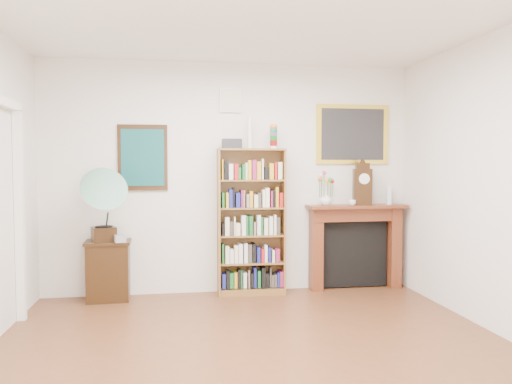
% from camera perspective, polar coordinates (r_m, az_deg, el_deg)
% --- Properties ---
extents(room, '(4.51, 5.01, 2.81)m').
position_cam_1_polar(room, '(3.65, 1.25, 0.61)').
color(room, '#59301B').
rests_on(room, ground).
extents(door_casing, '(0.08, 1.02, 2.17)m').
position_cam_1_polar(door_casing, '(5.04, -26.97, -0.62)').
color(door_casing, white).
rests_on(door_casing, left_wall).
extents(teal_poster, '(0.58, 0.04, 0.78)m').
position_cam_1_polar(teal_poster, '(6.08, -12.82, 3.86)').
color(teal_poster, black).
rests_on(teal_poster, back_wall).
extents(small_picture, '(0.26, 0.04, 0.30)m').
position_cam_1_polar(small_picture, '(6.15, -2.93, 10.46)').
color(small_picture, white).
rests_on(small_picture, back_wall).
extents(gilt_painting, '(0.95, 0.04, 0.75)m').
position_cam_1_polar(gilt_painting, '(6.47, 10.96, 6.48)').
color(gilt_painting, yellow).
rests_on(gilt_painting, back_wall).
extents(bookshelf, '(0.82, 0.31, 2.02)m').
position_cam_1_polar(bookshelf, '(6.01, -0.53, -2.44)').
color(bookshelf, brown).
rests_on(bookshelf, floor).
extents(side_cabinet, '(0.52, 0.39, 0.69)m').
position_cam_1_polar(side_cabinet, '(6.06, -16.52, -8.60)').
color(side_cabinet, black).
rests_on(side_cabinet, floor).
extents(fireplace, '(1.27, 0.32, 1.06)m').
position_cam_1_polar(fireplace, '(6.46, 11.24, -5.34)').
color(fireplace, '#542313').
rests_on(fireplace, floor).
extents(gramophone, '(0.68, 0.76, 0.84)m').
position_cam_1_polar(gramophone, '(5.84, -17.26, -0.93)').
color(gramophone, black).
rests_on(gramophone, side_cabinet).
extents(cd_stack, '(0.15, 0.15, 0.08)m').
position_cam_1_polar(cd_stack, '(5.84, -15.26, -5.17)').
color(cd_stack, '#B3B3BF').
rests_on(cd_stack, side_cabinet).
extents(mantel_clock, '(0.24, 0.16, 0.52)m').
position_cam_1_polar(mantel_clock, '(6.36, 12.06, 0.82)').
color(mantel_clock, black).
rests_on(mantel_clock, fireplace).
extents(flower_vase, '(0.19, 0.19, 0.15)m').
position_cam_1_polar(flower_vase, '(6.25, 7.99, -0.79)').
color(flower_vase, white).
rests_on(flower_vase, fireplace).
extents(teacup, '(0.10, 0.10, 0.07)m').
position_cam_1_polar(teacup, '(6.28, 10.95, -1.18)').
color(teacup, silver).
rests_on(teacup, fireplace).
extents(bottle_left, '(0.07, 0.07, 0.24)m').
position_cam_1_polar(bottle_left, '(6.53, 14.99, -0.32)').
color(bottle_left, silver).
rests_on(bottle_left, fireplace).
extents(bottle_right, '(0.06, 0.06, 0.20)m').
position_cam_1_polar(bottle_right, '(6.55, 15.03, -0.49)').
color(bottle_right, silver).
rests_on(bottle_right, fireplace).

